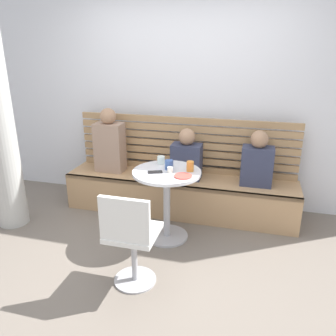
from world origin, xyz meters
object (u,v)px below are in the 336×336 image
(person_child_middle, at_px, (187,157))
(cup_glass_short, at_px, (161,160))
(person_adult, at_px, (110,143))
(plate_small, at_px, (183,176))
(cafe_table, at_px, (167,192))
(phone_on_table, at_px, (155,172))
(cup_tumbler_orange, at_px, (190,166))
(person_child_left, at_px, (257,161))
(cup_espresso_small, at_px, (170,170))
(white_chair, at_px, (131,237))
(booth_bench, at_px, (179,195))
(cup_mug_blue, at_px, (169,165))

(person_child_middle, distance_m, cup_glass_short, 0.47)
(person_adult, xyz_separation_m, plate_small, (1.07, -0.73, -0.04))
(cafe_table, distance_m, plate_small, 0.31)
(person_adult, height_order, phone_on_table, person_adult)
(cup_tumbler_orange, bearing_deg, person_child_left, 41.88)
(person_child_middle, height_order, cup_espresso_small, person_child_middle)
(cup_espresso_small, bearing_deg, person_child_left, 38.67)
(person_child_left, relative_size, cup_tumbler_orange, 6.12)
(person_child_left, xyz_separation_m, cup_tumbler_orange, (-0.63, -0.57, 0.08))
(cafe_table, relative_size, plate_small, 4.35)
(person_child_middle, xyz_separation_m, plate_small, (0.12, -0.73, 0.05))
(white_chair, height_order, plate_small, white_chair)
(booth_bench, height_order, white_chair, white_chair)
(booth_bench, bearing_deg, cup_espresso_small, -85.64)
(white_chair, xyz_separation_m, cup_tumbler_orange, (0.30, 0.87, 0.33))
(white_chair, bearing_deg, phone_on_table, 91.64)
(person_child_middle, bearing_deg, cup_espresso_small, -92.28)
(cafe_table, distance_m, white_chair, 0.82)
(booth_bench, distance_m, person_child_left, 0.99)
(person_child_middle, bearing_deg, cafe_table, -96.07)
(person_child_left, bearing_deg, white_chair, -122.92)
(cup_mug_blue, xyz_separation_m, cup_tumbler_orange, (0.21, 0.01, 0.00))
(cafe_table, relative_size, cup_espresso_small, 13.21)
(cup_glass_short, bearing_deg, white_chair, -87.83)
(cup_tumbler_orange, height_order, phone_on_table, cup_tumbler_orange)
(cup_glass_short, bearing_deg, booth_bench, 74.84)
(white_chair, height_order, person_child_middle, person_child_middle)
(person_child_left, distance_m, plate_small, 0.99)
(person_child_left, height_order, cup_tumbler_orange, person_child_left)
(white_chair, xyz_separation_m, cup_glass_short, (-0.04, 1.01, 0.32))
(cafe_table, bearing_deg, booth_bench, 90.69)
(person_child_left, relative_size, phone_on_table, 4.37)
(plate_small, bearing_deg, person_child_middle, 99.46)
(person_child_middle, bearing_deg, person_child_left, 0.23)
(cup_tumbler_orange, bearing_deg, person_child_middle, 105.34)
(phone_on_table, bearing_deg, booth_bench, -28.48)
(plate_small, bearing_deg, booth_bench, 105.45)
(white_chair, bearing_deg, booth_bench, 87.14)
(white_chair, bearing_deg, cafe_table, 84.55)
(phone_on_table, bearing_deg, cup_mug_blue, -62.74)
(person_child_left, xyz_separation_m, cup_mug_blue, (-0.84, -0.57, 0.08))
(cup_espresso_small, distance_m, cup_glass_short, 0.27)
(person_adult, xyz_separation_m, phone_on_table, (0.79, -0.69, -0.04))
(booth_bench, xyz_separation_m, phone_on_table, (-0.09, -0.67, 0.52))
(cup_espresso_small, distance_m, cup_tumbler_orange, 0.20)
(booth_bench, relative_size, white_chair, 3.18)
(person_adult, height_order, cup_tumbler_orange, person_adult)
(cafe_table, distance_m, cup_mug_blue, 0.27)
(white_chair, distance_m, person_child_left, 1.73)
(booth_bench, xyz_separation_m, white_chair, (-0.07, -1.41, 0.24))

